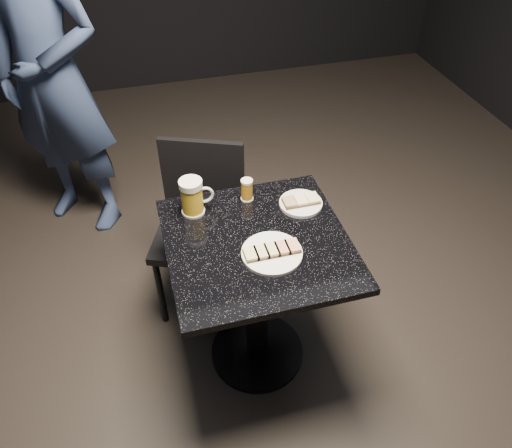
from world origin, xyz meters
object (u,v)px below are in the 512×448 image
Objects in this scene: plate_small at (301,203)px; table at (257,283)px; beer_tumbler at (247,190)px; beer_mug at (193,197)px; plate_large at (272,253)px; chair at (200,219)px; patron at (51,77)px.

table is (-0.23, -0.16, -0.25)m from plate_small.
beer_mug is at bearing -173.83° from beer_tumbler.
plate_large is at bearing -88.99° from beer_tumbler.
chair is (-0.39, 0.31, -0.26)m from plate_small.
plate_large is 0.27m from table.
plate_small reaches higher than table.
table is at bearing -145.00° from plate_small.
beer_mug is at bearing 170.61° from plate_small.
plate_large is 1.45× the size of beer_mug.
patron is at bearing 126.02° from chair.
plate_small is 0.10× the size of patron.
beer_mug is (-0.24, 0.32, 0.07)m from plate_large.
chair is at bearing 108.59° from plate_large.
chair is (-0.19, 0.55, -0.26)m from plate_large.
beer_mug is 0.18× the size of chair.
plate_large is 1.59m from patron.
beer_tumbler is (0.78, -1.03, -0.13)m from patron.
patron reaches higher than table.
patron is 1.19m from beer_mug.
plate_small is 0.24× the size of table.
table is at bearing 110.75° from plate_large.
plate_large reaches higher than table.
beer_mug is 0.23m from beer_tumbler.
beer_tumbler reaches higher than plate_small.
plate_small is 0.38m from table.
patron is 2.13× the size of chair.
plate_small is (0.20, 0.25, 0.00)m from plate_large.
plate_large is 0.64m from chair.
table is 7.65× the size of beer_tumbler.
plate_large is 0.12× the size of patron.
patron is at bearing 120.22° from table.
patron is 1.10m from chair.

